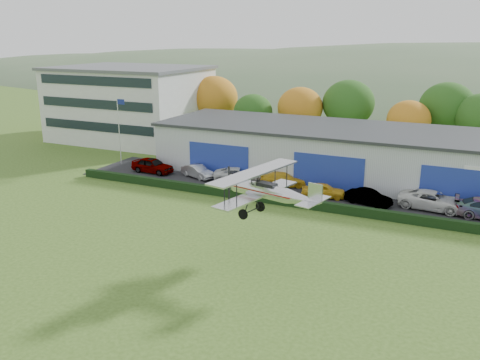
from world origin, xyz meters
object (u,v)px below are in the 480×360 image
at_px(car_3, 284,179).
at_px(car_5, 369,197).
at_px(car_2, 238,175).
at_px(car_4, 323,190).
at_px(flagpole, 119,124).
at_px(hangar, 343,152).
at_px(biplane, 268,190).
at_px(car_0, 152,165).
at_px(car_1, 198,171).
at_px(car_6, 433,200).
at_px(office_block, 131,103).

height_order(car_3, car_5, car_3).
bearing_deg(car_2, car_4, -118.83).
relative_size(flagpole, car_2, 1.60).
distance_m(hangar, biplane, 23.55).
relative_size(car_0, biplane, 0.58).
distance_m(car_1, biplane, 22.14).
xyz_separation_m(car_0, car_1, (5.51, 0.37, -0.16)).
distance_m(flagpole, car_0, 6.96).
bearing_deg(car_5, car_0, 102.54).
xyz_separation_m(car_6, biplane, (-9.17, -15.95, 4.24)).
xyz_separation_m(hangar, car_1, (-13.87, -7.30, -1.94)).
xyz_separation_m(flagpole, car_4, (25.14, -2.32, -4.04)).
bearing_deg(office_block, car_2, -30.19).
bearing_deg(office_block, car_1, -36.82).
relative_size(car_0, car_1, 1.20).
bearing_deg(car_3, car_4, -133.21).
bearing_deg(office_block, car_5, -22.59).
bearing_deg(car_0, flagpole, 76.33).
height_order(hangar, office_block, office_block).
xyz_separation_m(office_block, biplane, (33.67, -30.44, -0.12)).
bearing_deg(car_3, car_0, 74.01).
xyz_separation_m(car_2, car_3, (4.95, 0.34, -0.00)).
bearing_deg(car_1, flagpole, 103.78).
bearing_deg(car_0, office_block, 46.26).
relative_size(car_4, car_6, 0.71).
bearing_deg(car_6, hangar, 58.21).
xyz_separation_m(hangar, flagpole, (-24.88, -5.98, 2.13)).
height_order(office_block, flagpole, office_block).
relative_size(office_block, car_2, 4.13).
xyz_separation_m(car_2, biplane, (10.05, -16.70, 4.35)).
bearing_deg(car_0, car_1, -82.72).
height_order(car_2, car_6, car_6).
distance_m(car_5, car_6, 5.46).
bearing_deg(car_1, car_4, -73.42).
relative_size(car_1, car_2, 0.81).
xyz_separation_m(car_0, car_6, (29.23, 0.21, -0.03)).
xyz_separation_m(car_1, biplane, (14.54, -16.12, 4.37)).
height_order(car_0, car_6, car_0).
bearing_deg(car_1, car_5, -73.39).
height_order(office_block, car_3, office_block).
relative_size(car_4, car_5, 0.98).
bearing_deg(hangar, car_5, -62.29).
xyz_separation_m(flagpole, car_3, (20.46, -0.40, -4.04)).
bearing_deg(car_2, car_6, -111.76).
xyz_separation_m(car_4, biplane, (0.41, -15.12, 4.34)).
distance_m(hangar, car_1, 15.79).
xyz_separation_m(office_block, car_2, (23.62, -13.74, -4.47)).
distance_m(car_3, car_4, 5.07).
xyz_separation_m(hangar, car_2, (-9.38, -6.72, -1.91)).
relative_size(car_0, car_2, 0.97).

